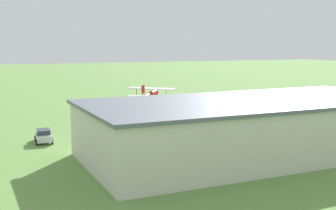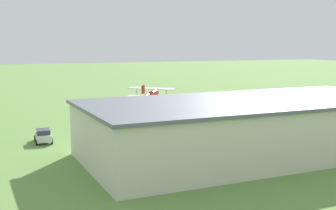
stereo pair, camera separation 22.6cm
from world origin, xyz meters
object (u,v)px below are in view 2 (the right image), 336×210
object	(u,v)px
biplane	(150,95)
person_by_parked_cars	(244,113)
hangar	(253,127)
truck_delivery_white	(293,110)
car_silver	(43,135)
person_near_hangar_door	(251,113)

from	to	relation	value
biplane	person_by_parked_cars	distance (m)	15.44
biplane	person_by_parked_cars	size ratio (longest dim) A/B	4.49
hangar	truck_delivery_white	xyz separation A→B (m)	(-17.98, -15.66, -1.39)
biplane	person_by_parked_cars	xyz separation A→B (m)	(-13.48, 6.97, -2.85)
person_by_parked_cars	hangar	bearing A→B (deg)	59.62
car_silver	person_by_parked_cars	size ratio (longest dim) A/B	2.50
truck_delivery_white	person_by_parked_cars	bearing A→B (deg)	-34.10
car_silver	person_by_parked_cars	bearing A→B (deg)	-170.71
hangar	biplane	bearing A→B (deg)	-86.16
hangar	truck_delivery_white	size ratio (longest dim) A/B	5.03
hangar	car_silver	world-z (taller)	hangar
person_by_parked_cars	car_silver	bearing A→B (deg)	9.29
biplane	car_silver	distance (m)	22.31
hangar	truck_delivery_white	bearing A→B (deg)	-138.94
car_silver	person_near_hangar_door	size ratio (longest dim) A/B	2.36
truck_delivery_white	person_near_hangar_door	bearing A→B (deg)	-39.62
biplane	truck_delivery_white	size ratio (longest dim) A/B	0.99
biplane	truck_delivery_white	bearing A→B (deg)	150.40
person_near_hangar_door	person_by_parked_cars	bearing A→B (deg)	-6.42
hangar	biplane	world-z (taller)	hangar
biplane	hangar	bearing A→B (deg)	93.84
truck_delivery_white	car_silver	bearing A→B (deg)	1.44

